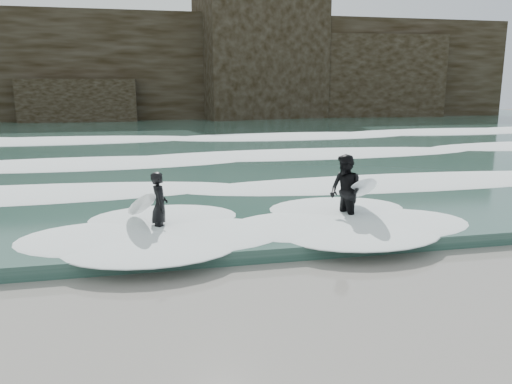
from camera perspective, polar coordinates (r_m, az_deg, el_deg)
ground at (r=7.24m, az=6.95°, el=-16.28°), size 120.00×120.00×0.00m
sea at (r=35.22m, az=-8.75°, el=6.57°), size 90.00×52.00×0.30m
headland at (r=52.07m, az=-10.17°, el=13.60°), size 70.00×9.00×10.00m
foam_near at (r=15.46m, az=-3.98°, el=0.73°), size 60.00×3.20×0.20m
foam_mid at (r=22.31m, az=-6.61°, el=4.23°), size 60.00×4.00×0.24m
foam_far at (r=31.22m, az=-8.29°, el=6.46°), size 60.00×4.80×0.30m
surfer_left at (r=11.44m, az=-11.39°, el=-1.55°), size 1.05×1.78×1.56m
surfer_right at (r=12.31m, az=10.41°, el=0.07°), size 1.43×2.18×1.81m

